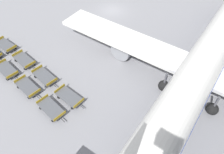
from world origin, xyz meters
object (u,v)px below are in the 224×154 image
at_px(baggage_dolly_row_near_col_b, 7,70).
at_px(baggage_dolly_row_near_col_d, 51,109).
at_px(baggage_dolly_row_mid_a_col_d, 69,97).
at_px(baggage_dolly_row_mid_a_col_b, 24,60).
at_px(baggage_dolly_row_near_col_c, 28,87).
at_px(baggage_dolly_row_mid_a_col_c, 45,77).
at_px(baggage_dolly_row_mid_a_col_a, 6,45).
at_px(airplane, 205,62).

xyz_separation_m(baggage_dolly_row_near_col_b, baggage_dolly_row_near_col_d, (8.69, -0.20, 0.00)).
bearing_deg(baggage_dolly_row_mid_a_col_d, baggage_dolly_row_mid_a_col_b, 177.93).
xyz_separation_m(baggage_dolly_row_near_col_c, baggage_dolly_row_mid_a_col_c, (0.18, 2.28, 0.00)).
bearing_deg(baggage_dolly_row_mid_a_col_a, baggage_dolly_row_mid_a_col_b, -2.00).
relative_size(baggage_dolly_row_near_col_c, baggage_dolly_row_mid_a_col_c, 1.00).
relative_size(baggage_dolly_row_near_col_d, baggage_dolly_row_mid_a_col_a, 1.01).
distance_m(baggage_dolly_row_mid_a_col_a, baggage_dolly_row_mid_a_col_d, 13.36).
bearing_deg(baggage_dolly_row_near_col_d, baggage_dolly_row_mid_a_col_b, 163.08).
relative_size(baggage_dolly_row_mid_a_col_b, baggage_dolly_row_mid_a_col_c, 1.00).
bearing_deg(baggage_dolly_row_mid_a_col_b, baggage_dolly_row_near_col_d, -16.92).
xyz_separation_m(airplane, baggage_dolly_row_mid_a_col_d, (-9.66, -11.50, -2.90)).
relative_size(baggage_dolly_row_near_col_b, baggage_dolly_row_near_col_c, 1.00).
bearing_deg(baggage_dolly_row_mid_a_col_d, baggage_dolly_row_near_col_c, -156.07).
relative_size(airplane, baggage_dolly_row_mid_a_col_a, 11.11).
height_order(baggage_dolly_row_mid_a_col_a, baggage_dolly_row_mid_a_col_d, same).
bearing_deg(baggage_dolly_row_near_col_c, airplane, 43.39).
bearing_deg(baggage_dolly_row_mid_a_col_c, baggage_dolly_row_mid_a_col_a, 178.13).
height_order(baggage_dolly_row_near_col_c, baggage_dolly_row_mid_a_col_d, same).
height_order(baggage_dolly_row_near_col_b, baggage_dolly_row_mid_a_col_c, same).
bearing_deg(airplane, baggage_dolly_row_mid_a_col_c, -141.45).
relative_size(airplane, baggage_dolly_row_mid_a_col_b, 11.01).
bearing_deg(baggage_dolly_row_mid_a_col_a, baggage_dolly_row_near_col_b, -30.50).
distance_m(baggage_dolly_row_near_col_c, baggage_dolly_row_near_col_d, 4.38).
relative_size(baggage_dolly_row_near_col_b, baggage_dolly_row_mid_a_col_a, 1.01).
bearing_deg(baggage_dolly_row_mid_a_col_a, baggage_dolly_row_near_col_d, -11.93).
xyz_separation_m(baggage_dolly_row_mid_a_col_b, baggage_dolly_row_mid_a_col_c, (4.33, -0.13, 0.00)).
distance_m(baggage_dolly_row_mid_a_col_a, baggage_dolly_row_mid_a_col_b, 4.50).
bearing_deg(baggage_dolly_row_mid_a_col_d, baggage_dolly_row_mid_a_col_a, 177.95).
bearing_deg(baggage_dolly_row_mid_a_col_a, baggage_dolly_row_mid_a_col_c, -1.87).
distance_m(baggage_dolly_row_near_col_b, baggage_dolly_row_near_col_c, 4.31).
bearing_deg(airplane, baggage_dolly_row_near_col_d, -125.98).
distance_m(baggage_dolly_row_near_col_b, baggage_dolly_row_mid_a_col_b, 2.40).
bearing_deg(baggage_dolly_row_mid_a_col_d, baggage_dolly_row_mid_a_col_c, 177.61).
relative_size(baggage_dolly_row_near_col_b, baggage_dolly_row_mid_a_col_b, 1.00).
relative_size(airplane, baggage_dolly_row_mid_a_col_c, 11.01).
bearing_deg(airplane, baggage_dolly_row_near_col_c, -136.61).
xyz_separation_m(baggage_dolly_row_near_col_b, baggage_dolly_row_mid_a_col_c, (4.49, 2.26, 0.00)).
relative_size(baggage_dolly_row_near_col_c, baggage_dolly_row_mid_a_col_a, 1.01).
height_order(airplane, baggage_dolly_row_mid_a_col_d, airplane).
xyz_separation_m(baggage_dolly_row_mid_a_col_c, baggage_dolly_row_mid_a_col_d, (4.53, -0.19, 0.00)).
bearing_deg(baggage_dolly_row_near_col_d, baggage_dolly_row_mid_a_col_a, 168.07).
relative_size(baggage_dolly_row_mid_a_col_b, baggage_dolly_row_mid_a_col_d, 1.01).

